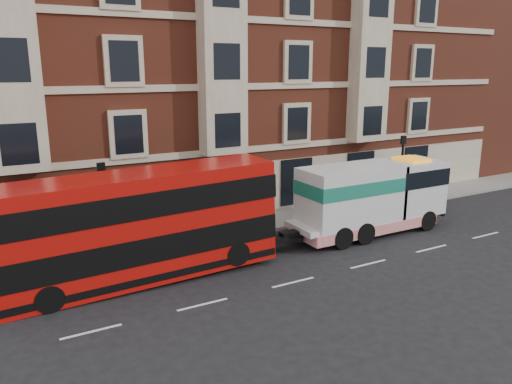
# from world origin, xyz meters

# --- Properties ---
(ground) EXTENTS (120.00, 120.00, 0.00)m
(ground) POSITION_xyz_m (0.00, 0.00, 0.00)
(ground) COLOR black
(ground) RESTS_ON ground
(sidewalk) EXTENTS (90.00, 3.00, 0.15)m
(sidewalk) POSITION_xyz_m (0.00, 7.50, 0.07)
(sidewalk) COLOR slate
(sidewalk) RESTS_ON ground
(victorian_terrace) EXTENTS (45.00, 12.00, 20.40)m
(victorian_terrace) POSITION_xyz_m (0.50, 15.00, 10.07)
(victorian_terrace) COLOR brown
(victorian_terrace) RESTS_ON ground
(filler_east) EXTENTS (18.00, 10.00, 19.00)m
(filler_east) POSITION_xyz_m (32.00, 14.00, 9.43)
(filler_east) COLOR brown
(filler_east) RESTS_ON ground
(lamp_post_west) EXTENTS (0.35, 0.15, 4.35)m
(lamp_post_west) POSITION_xyz_m (-6.00, 6.20, 2.68)
(lamp_post_west) COLOR black
(lamp_post_west) RESTS_ON sidewalk
(lamp_post_east) EXTENTS (0.35, 0.15, 4.35)m
(lamp_post_east) POSITION_xyz_m (12.00, 6.20, 2.68)
(lamp_post_east) COLOR black
(lamp_post_east) RESTS_ON sidewalk
(double_decker_bus) EXTENTS (11.13, 2.55, 4.50)m
(double_decker_bus) POSITION_xyz_m (-5.21, 3.26, 2.39)
(double_decker_bus) COLOR #B00E09
(double_decker_bus) RESTS_ON ground
(tow_truck) EXTENTS (8.91, 2.63, 3.71)m
(tow_truck) POSITION_xyz_m (6.85, 3.26, 1.97)
(tow_truck) COLOR silver
(tow_truck) RESTS_ON ground
(pedestrian) EXTENTS (0.73, 0.71, 1.69)m
(pedestrian) POSITION_xyz_m (-9.26, 7.83, 1.00)
(pedestrian) COLOR black
(pedestrian) RESTS_ON sidewalk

